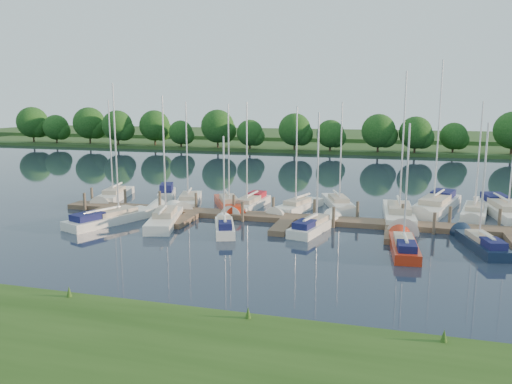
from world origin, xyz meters
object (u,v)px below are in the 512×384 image
(dock, at_px, (288,220))
(motorboat, at_px, (167,194))
(sailboat_n_5, at_px, (297,208))
(sailboat_s_2, at_px, (225,228))
(sailboat_n_0, at_px, (114,196))

(dock, relative_size, motorboat, 7.83)
(dock, bearing_deg, sailboat_n_5, 92.33)
(sailboat_n_5, bearing_deg, sailboat_s_2, 84.65)
(sailboat_n_0, xyz_separation_m, motorboat, (4.55, 2.23, 0.08))
(dock, bearing_deg, sailboat_n_0, 165.31)
(dock, distance_m, motorboat, 15.59)
(motorboat, height_order, sailboat_n_5, sailboat_n_5)
(dock, height_order, motorboat, motorboat)
(motorboat, bearing_deg, sailboat_n_0, 5.46)
(sailboat_n_0, xyz_separation_m, sailboat_s_2, (14.55, -8.91, 0.05))
(dock, xyz_separation_m, sailboat_n_5, (-0.18, 4.47, 0.07))
(sailboat_n_0, height_order, motorboat, sailboat_n_0)
(sailboat_n_0, distance_m, sailboat_s_2, 17.06)
(dock, xyz_separation_m, sailboat_n_0, (-18.45, 4.83, 0.07))
(sailboat_n_0, xyz_separation_m, sailboat_n_5, (18.26, -0.36, -0.00))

